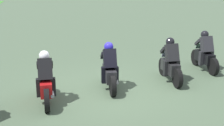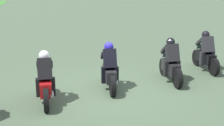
{
  "view_description": "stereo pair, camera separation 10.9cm",
  "coord_description": "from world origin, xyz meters",
  "px_view_note": "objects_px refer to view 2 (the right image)",
  "views": [
    {
      "loc": [
        -9.86,
        1.94,
        3.64
      ],
      "look_at": [
        -0.07,
        -0.0,
        0.9
      ],
      "focal_mm": 53.1,
      "sensor_mm": 36.0,
      "label": 1
    },
    {
      "loc": [
        -9.88,
        1.83,
        3.64
      ],
      "look_at": [
        -0.07,
        -0.0,
        0.9
      ],
      "focal_mm": 53.1,
      "sensor_mm": 36.0,
      "label": 2
    }
  ],
  "objects_px": {
    "rider_lane_d": "(46,82)",
    "rider_lane_b": "(171,64)",
    "rider_lane_a": "(206,54)",
    "rider_lane_c": "(109,70)"
  },
  "relations": [
    {
      "from": "rider_lane_c",
      "to": "rider_lane_d",
      "type": "bearing_deg",
      "value": 114.06
    },
    {
      "from": "rider_lane_a",
      "to": "rider_lane_b",
      "type": "xyz_separation_m",
      "value": [
        -1.04,
        1.78,
        0.0
      ]
    },
    {
      "from": "rider_lane_c",
      "to": "rider_lane_d",
      "type": "distance_m",
      "value": 2.16
    },
    {
      "from": "rider_lane_b",
      "to": "rider_lane_c",
      "type": "xyz_separation_m",
      "value": [
        -0.35,
        2.19,
        0.0
      ]
    },
    {
      "from": "rider_lane_d",
      "to": "rider_lane_b",
      "type": "bearing_deg",
      "value": -75.52
    },
    {
      "from": "rider_lane_a",
      "to": "rider_lane_b",
      "type": "distance_m",
      "value": 2.06
    },
    {
      "from": "rider_lane_d",
      "to": "rider_lane_a",
      "type": "bearing_deg",
      "value": -70.73
    },
    {
      "from": "rider_lane_b",
      "to": "rider_lane_d",
      "type": "xyz_separation_m",
      "value": [
        -1.15,
        4.2,
        0.0
      ]
    },
    {
      "from": "rider_lane_a",
      "to": "rider_lane_d",
      "type": "bearing_deg",
      "value": 109.17
    },
    {
      "from": "rider_lane_c",
      "to": "rider_lane_b",
      "type": "bearing_deg",
      "value": -78.7
    }
  ]
}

